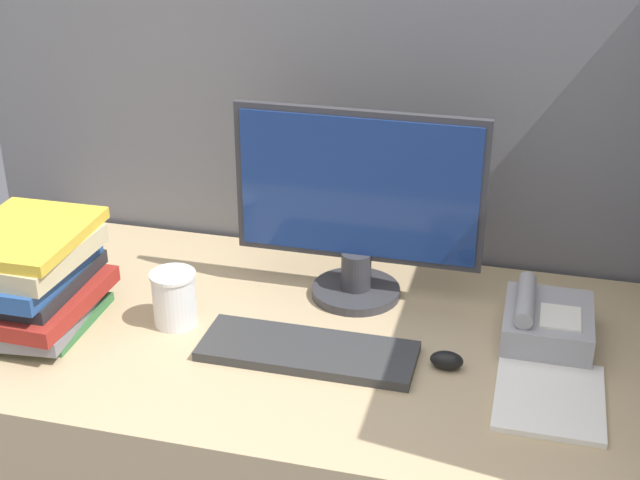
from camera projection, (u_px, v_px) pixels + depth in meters
cubicle_panel_rear at (342, 231)px, 2.21m from camera, size 1.83×0.04×1.53m
desk at (296, 471)px, 2.00m from camera, size 1.43×0.79×0.73m
monitor at (358, 209)px, 1.89m from camera, size 0.54×0.20×0.43m
keyboard at (308, 351)px, 1.76m from camera, size 0.43×0.15×0.02m
mouse at (447, 360)px, 1.72m from camera, size 0.06×0.04×0.03m
coffee_cup at (174, 298)px, 1.85m from camera, size 0.10×0.10×0.12m
book_stack at (31, 278)px, 1.83m from camera, size 0.26×0.31×0.22m
desk_telephone at (546, 323)px, 1.80m from camera, size 0.18×0.21×0.11m
paper_pile at (549, 397)px, 1.63m from camera, size 0.20×0.24×0.01m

